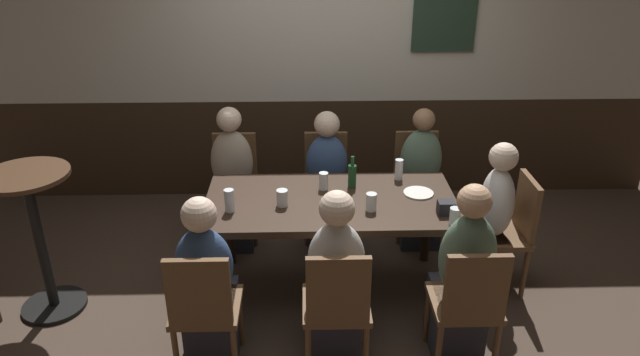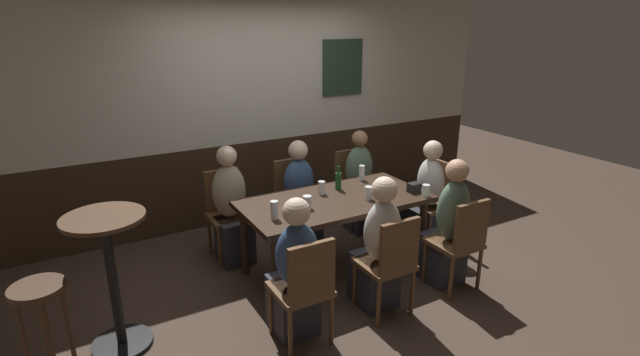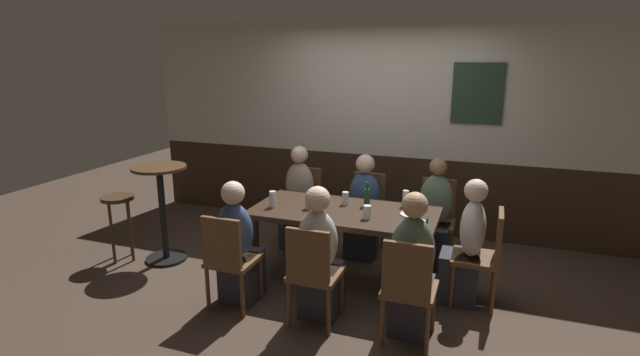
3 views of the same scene
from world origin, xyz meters
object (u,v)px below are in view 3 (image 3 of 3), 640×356
(person_head_east, at_px, (465,251))
(chair_right_far, at_px, (436,216))
(chair_left_far, at_px, (304,201))
(person_mid_far, at_px, (363,213))
(highball_clear, at_px, (367,212))
(pint_glass_stout, at_px, (309,204))
(side_bar_table, at_px, (162,206))
(person_left_near, at_px, (238,251))
(plate_white_large, at_px, (412,214))
(chair_left_near, at_px, (229,257))
(person_right_far, at_px, (434,222))
(condiment_caddy, at_px, (421,222))
(bar_stool, at_px, (119,210))
(tumbler_water, at_px, (273,200))
(beer_glass_tall, at_px, (406,199))
(chair_mid_far, at_px, (367,208))
(person_mid_near, at_px, (320,262))
(person_left_far, at_px, (298,205))
(beer_bottle_green, at_px, (367,197))
(chair_mid_near, at_px, (313,270))
(chair_head_east, at_px, (485,252))
(dining_table, at_px, (344,218))
(chair_right_near, at_px, (408,286))
(person_right_near, at_px, (412,275))
(pint_glass_pale, at_px, (345,199))
(tumbler_short, at_px, (421,228))

(person_head_east, bearing_deg, chair_right_far, 112.76)
(chair_left_far, height_order, person_mid_far, person_mid_far)
(person_mid_far, distance_m, highball_clear, 0.95)
(pint_glass_stout, bearing_deg, side_bar_table, -176.39)
(person_left_near, height_order, plate_white_large, person_left_near)
(chair_left_near, relative_size, person_right_far, 0.76)
(pint_glass_stout, relative_size, condiment_caddy, 1.05)
(chair_left_far, relative_size, bar_stool, 1.22)
(person_left_near, relative_size, plate_white_large, 5.33)
(tumbler_water, distance_m, pint_glass_stout, 0.36)
(beer_glass_tall, bearing_deg, chair_mid_far, 134.52)
(person_mid_near, relative_size, person_left_far, 0.99)
(person_mid_far, height_order, beer_bottle_green, person_mid_far)
(chair_mid_near, bearing_deg, chair_head_east, 33.50)
(dining_table, height_order, condiment_caddy, condiment_caddy)
(person_right_far, distance_m, condiment_caddy, 0.97)
(beer_bottle_green, bearing_deg, person_left_far, 152.47)
(tumbler_water, bearing_deg, beer_glass_tall, 21.55)
(chair_left_near, relative_size, chair_left_far, 1.00)
(chair_right_near, bearing_deg, chair_left_near, 180.00)
(chair_right_far, distance_m, chair_left_far, 1.54)
(beer_bottle_green, xyz_separation_m, bar_stool, (-2.59, -0.54, -0.27))
(chair_right_near, distance_m, tumbler_water, 1.65)
(chair_head_east, bearing_deg, tumbler_water, -175.60)
(person_left_near, relative_size, person_right_near, 0.95)
(person_head_east, distance_m, highball_clear, 0.94)
(highball_clear, bearing_deg, person_left_far, 140.31)
(chair_mid_near, distance_m, pint_glass_stout, 0.89)
(chair_left_far, relative_size, person_mid_far, 0.78)
(person_mid_near, distance_m, bar_stool, 2.45)
(person_head_east, xyz_separation_m, side_bar_table, (-3.10, -0.18, 0.13))
(chair_head_east, xyz_separation_m, beer_glass_tall, (-0.77, 0.32, 0.31))
(chair_right_far, distance_m, person_left_near, 2.18)
(pint_glass_pale, height_order, bar_stool, pint_glass_pale)
(person_mid_near, height_order, bar_stool, person_mid_near)
(tumbler_water, relative_size, beer_glass_tall, 1.01)
(dining_table, relative_size, person_mid_far, 1.54)
(tumbler_short, height_order, bar_stool, tumbler_short)
(dining_table, relative_size, chair_left_near, 1.99)
(person_mid_near, height_order, highball_clear, person_mid_near)
(chair_mid_near, height_order, beer_bottle_green, beer_bottle_green)
(person_left_near, bearing_deg, condiment_caddy, 17.09)
(beer_glass_tall, distance_m, plate_white_large, 0.28)
(dining_table, xyz_separation_m, chair_mid_far, (0.00, 0.86, -0.16))
(chair_mid_near, relative_size, person_mid_far, 0.78)
(tumbler_water, bearing_deg, chair_mid_far, 55.85)
(chair_left_near, xyz_separation_m, side_bar_table, (-1.20, 0.67, 0.12))
(condiment_caddy, distance_m, side_bar_table, 2.73)
(person_left_far, relative_size, highball_clear, 9.53)
(chair_right_far, height_order, plate_white_large, chair_right_far)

